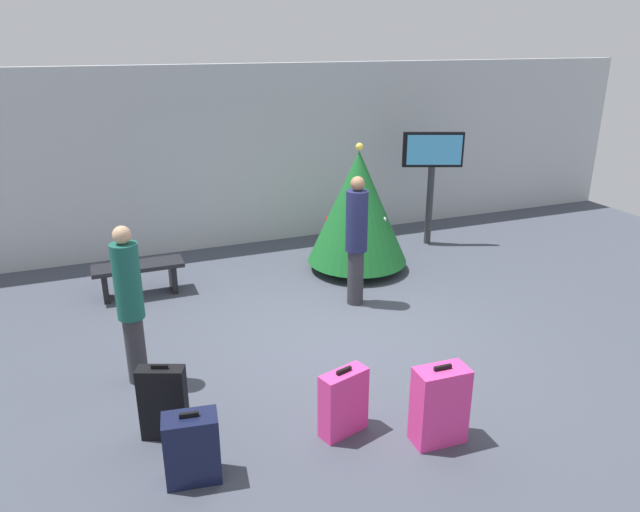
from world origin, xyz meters
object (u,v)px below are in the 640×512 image
(traveller_0, at_px, (130,301))
(suitcase_2, at_px, (440,405))
(holiday_tree, at_px, (358,207))
(traveller_1, at_px, (356,238))
(flight_info_kiosk, at_px, (432,165))
(suitcase_3, at_px, (343,402))
(waiting_bench, at_px, (139,272))
(suitcase_1, at_px, (192,448))
(suitcase_0, at_px, (163,403))

(traveller_0, bearing_deg, suitcase_2, -40.16)
(holiday_tree, distance_m, traveller_1, 1.33)
(flight_info_kiosk, distance_m, traveller_1, 3.03)
(holiday_tree, height_order, suitcase_3, holiday_tree)
(flight_info_kiosk, height_order, traveller_1, flight_info_kiosk)
(holiday_tree, relative_size, flight_info_kiosk, 1.02)
(flight_info_kiosk, height_order, waiting_bench, flight_info_kiosk)
(holiday_tree, bearing_deg, suitcase_2, -105.25)
(suitcase_1, relative_size, suitcase_3, 0.96)
(holiday_tree, height_order, flight_info_kiosk, holiday_tree)
(flight_info_kiosk, bearing_deg, suitcase_2, -120.49)
(holiday_tree, relative_size, suitcase_3, 2.97)
(traveller_1, height_order, suitcase_1, traveller_1)
(waiting_bench, height_order, suitcase_2, suitcase_2)
(flight_info_kiosk, height_order, suitcase_1, flight_info_kiosk)
(flight_info_kiosk, xyz_separation_m, suitcase_2, (-2.91, -4.94, -1.07))
(traveller_1, distance_m, suitcase_1, 3.96)
(traveller_1, bearing_deg, suitcase_2, -100.62)
(suitcase_2, bearing_deg, suitcase_0, 156.91)
(suitcase_2, xyz_separation_m, suitcase_3, (-0.77, 0.44, -0.05))
(traveller_0, height_order, traveller_1, traveller_1)
(traveller_1, height_order, suitcase_3, traveller_1)
(suitcase_3, bearing_deg, suitcase_2, -29.79)
(traveller_1, relative_size, suitcase_3, 2.65)
(suitcase_0, height_order, suitcase_2, suitcase_2)
(suitcase_2, bearing_deg, traveller_0, 139.84)
(suitcase_2, bearing_deg, flight_info_kiosk, 59.51)
(flight_info_kiosk, bearing_deg, waiting_bench, -174.96)
(suitcase_1, bearing_deg, traveller_1, 44.45)
(suitcase_0, bearing_deg, suitcase_2, -23.09)
(traveller_0, height_order, suitcase_0, traveller_0)
(traveller_0, height_order, suitcase_3, traveller_0)
(flight_info_kiosk, height_order, traveller_0, flight_info_kiosk)
(traveller_0, relative_size, suitcase_0, 2.31)
(suitcase_0, bearing_deg, suitcase_3, -19.55)
(holiday_tree, bearing_deg, traveller_1, -116.17)
(waiting_bench, bearing_deg, traveller_1, -26.94)
(holiday_tree, relative_size, suitcase_2, 2.57)
(holiday_tree, xyz_separation_m, suitcase_0, (-3.51, -3.25, -0.67))
(waiting_bench, xyz_separation_m, suitcase_2, (2.23, -4.49, 0.03))
(holiday_tree, distance_m, suitcase_1, 5.23)
(suitcase_1, bearing_deg, waiting_bench, 90.22)
(waiting_bench, bearing_deg, flight_info_kiosk, 5.04)
(traveller_0, xyz_separation_m, suitcase_3, (1.72, -1.66, -0.63))
(traveller_1, relative_size, suitcase_1, 2.76)
(traveller_1, bearing_deg, suitcase_3, -117.16)
(traveller_0, bearing_deg, suitcase_3, -43.98)
(holiday_tree, distance_m, suitcase_3, 4.33)
(traveller_0, xyz_separation_m, traveller_1, (3.07, 0.96, 0.02))
(holiday_tree, distance_m, flight_info_kiosk, 1.93)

